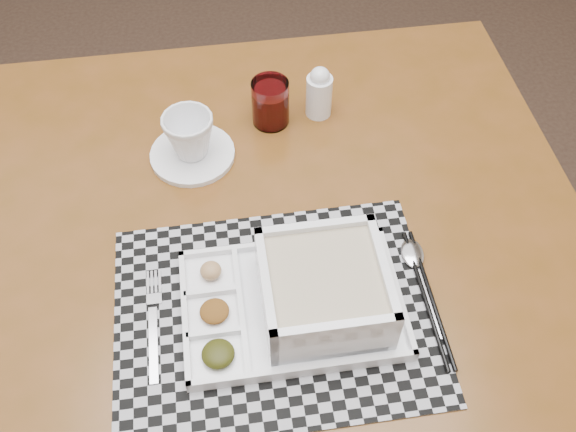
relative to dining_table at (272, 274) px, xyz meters
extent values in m
plane|color=#301E18|center=(-0.59, 0.70, -0.71)|extent=(5.00, 5.00, 0.00)
cube|color=#53330F|center=(0.00, 0.00, 0.06)|extent=(1.14, 1.14, 0.04)
cylinder|color=#53330F|center=(-0.51, 0.43, -0.33)|extent=(0.05, 0.05, 0.75)
cylinder|color=#53330F|center=(0.43, 0.51, -0.33)|extent=(0.05, 0.05, 0.75)
cube|color=#53330F|center=(-0.04, 0.45, 0.00)|extent=(0.90, 0.11, 0.08)
cube|color=#53330F|center=(0.45, 0.04, 0.00)|extent=(0.11, 0.90, 0.08)
cube|color=#9F9EA5|center=(0.00, -0.12, 0.08)|extent=(0.50, 0.40, 0.00)
cube|color=white|center=(0.03, -0.11, 0.09)|extent=(0.34, 0.25, 0.01)
cube|color=white|center=(0.02, -0.01, 0.10)|extent=(0.32, 0.04, 0.01)
cube|color=white|center=(0.04, -0.22, 0.10)|extent=(0.32, 0.04, 0.01)
cube|color=white|center=(-0.13, -0.13, 0.10)|extent=(0.03, 0.22, 0.01)
cube|color=white|center=(0.18, -0.10, 0.10)|extent=(0.03, 0.22, 0.01)
cube|color=white|center=(-0.05, -0.12, 0.10)|extent=(0.03, 0.20, 0.01)
cube|color=white|center=(-0.09, -0.16, 0.10)|extent=(0.08, 0.01, 0.01)
cube|color=white|center=(-0.09, -0.09, 0.10)|extent=(0.08, 0.01, 0.01)
ellipsoid|color=black|center=(-0.08, -0.19, 0.10)|extent=(0.05, 0.05, 0.02)
ellipsoid|color=#4A2B0C|center=(-0.09, -0.12, 0.10)|extent=(0.04, 0.04, 0.02)
ellipsoid|color=#9A7146|center=(-0.09, -0.06, 0.11)|extent=(0.03, 0.03, 0.02)
cube|color=white|center=(0.07, -0.12, 0.10)|extent=(0.19, 0.19, 0.01)
cube|color=white|center=(0.06, -0.03, 0.14)|extent=(0.18, 0.03, 0.09)
cube|color=white|center=(0.08, -0.20, 0.14)|extent=(0.18, 0.03, 0.09)
cube|color=white|center=(-0.01, -0.12, 0.14)|extent=(0.03, 0.18, 0.09)
cube|color=white|center=(0.15, -0.11, 0.14)|extent=(0.03, 0.18, 0.09)
cube|color=gray|center=(0.07, -0.12, 0.13)|extent=(0.17, 0.17, 0.07)
cube|color=silver|center=(-0.17, -0.16, 0.09)|extent=(0.02, 0.12, 0.00)
cube|color=silver|center=(-0.18, -0.09, 0.09)|extent=(0.02, 0.02, 0.00)
cube|color=silver|center=(-0.19, -0.06, 0.09)|extent=(0.01, 0.04, 0.00)
cube|color=silver|center=(-0.18, -0.06, 0.09)|extent=(0.01, 0.04, 0.00)
cube|color=silver|center=(-0.18, -0.06, 0.09)|extent=(0.01, 0.04, 0.00)
cube|color=silver|center=(-0.17, -0.06, 0.09)|extent=(0.01, 0.04, 0.00)
cube|color=silver|center=(0.23, -0.12, 0.09)|extent=(0.02, 0.12, 0.00)
ellipsoid|color=silver|center=(0.22, -0.03, 0.09)|extent=(0.04, 0.06, 0.01)
cylinder|color=black|center=(0.22, -0.11, 0.09)|extent=(0.03, 0.24, 0.01)
cylinder|color=black|center=(0.23, -0.11, 0.09)|extent=(0.03, 0.24, 0.01)
cylinder|color=white|center=(-0.13, 0.20, 0.09)|extent=(0.15, 0.15, 0.01)
imported|color=white|center=(-0.13, 0.20, 0.13)|extent=(0.10, 0.10, 0.08)
cylinder|color=white|center=(0.01, 0.29, 0.13)|extent=(0.07, 0.07, 0.09)
cylinder|color=#450506|center=(0.01, 0.29, 0.11)|extent=(0.06, 0.06, 0.07)
cylinder|color=white|center=(0.10, 0.30, 0.12)|extent=(0.05, 0.05, 0.08)
sphere|color=white|center=(0.10, 0.30, 0.17)|extent=(0.04, 0.04, 0.04)
camera|label=1|loc=(-0.01, -0.59, 0.91)|focal=40.00mm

